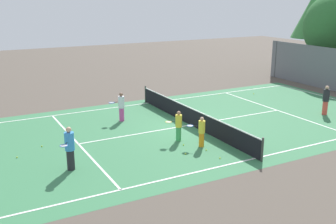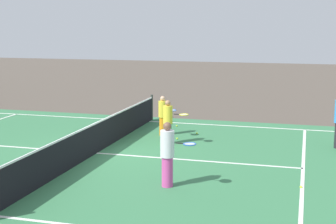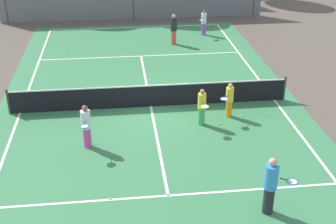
# 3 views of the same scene
# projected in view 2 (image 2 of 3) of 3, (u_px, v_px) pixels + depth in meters

# --- Properties ---
(ground_plane) EXTENTS (80.00, 80.00, 0.00)m
(ground_plane) POSITION_uv_depth(u_px,v_px,m) (96.00, 153.00, 15.92)
(ground_plane) COLOR brown
(court_surface) EXTENTS (13.00, 25.00, 0.01)m
(court_surface) POSITION_uv_depth(u_px,v_px,m) (96.00, 153.00, 15.92)
(court_surface) COLOR #387A4C
(court_surface) RESTS_ON ground_plane
(tennis_net) EXTENTS (11.90, 0.10, 1.10)m
(tennis_net) POSITION_uv_depth(u_px,v_px,m) (96.00, 138.00, 15.83)
(tennis_net) COLOR #333833
(tennis_net) RESTS_ON ground_plane
(player_1) EXTENTS (0.72, 0.84, 1.47)m
(player_1) POSITION_uv_depth(u_px,v_px,m) (163.00, 115.00, 18.37)
(player_1) COLOR orange
(player_1) RESTS_ON ground_plane
(player_3) EXTENTS (0.36, 0.93, 1.67)m
(player_3) POSITION_uv_depth(u_px,v_px,m) (168.00, 154.00, 12.50)
(player_3) COLOR #D14799
(player_3) RESTS_ON ground_plane
(player_4) EXTENTS (0.33, 0.89, 1.52)m
(player_4) POSITION_uv_depth(u_px,v_px,m) (168.00, 121.00, 17.05)
(player_4) COLOR #3FA559
(player_4) RESTS_ON ground_plane
(ball_crate) EXTENTS (0.45, 0.35, 0.43)m
(ball_crate) POSITION_uv_depth(u_px,v_px,m) (89.00, 134.00, 17.89)
(ball_crate) COLOR red
(ball_crate) RESTS_ON ground_plane
(tennis_ball_1) EXTENTS (0.07, 0.07, 0.07)m
(tennis_ball_1) POSITION_uv_depth(u_px,v_px,m) (177.00, 126.00, 20.08)
(tennis_ball_1) COLOR #CCE533
(tennis_ball_1) RESTS_ON ground_plane
(tennis_ball_3) EXTENTS (0.07, 0.07, 0.07)m
(tennis_ball_3) POSITION_uv_depth(u_px,v_px,m) (177.00, 138.00, 17.84)
(tennis_ball_3) COLOR #CCE533
(tennis_ball_3) RESTS_ON ground_plane
(tennis_ball_5) EXTENTS (0.07, 0.07, 0.07)m
(tennis_ball_5) POSITION_uv_depth(u_px,v_px,m) (197.00, 133.00, 18.69)
(tennis_ball_5) COLOR #CCE533
(tennis_ball_5) RESTS_ON ground_plane
(tennis_ball_6) EXTENTS (0.07, 0.07, 0.07)m
(tennis_ball_6) POSITION_uv_depth(u_px,v_px,m) (301.00, 187.00, 12.51)
(tennis_ball_6) COLOR #CCE533
(tennis_ball_6) RESTS_ON ground_plane
(tennis_ball_7) EXTENTS (0.07, 0.07, 0.07)m
(tennis_ball_7) POSITION_uv_depth(u_px,v_px,m) (169.00, 131.00, 19.03)
(tennis_ball_7) COLOR #CCE533
(tennis_ball_7) RESTS_ON ground_plane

